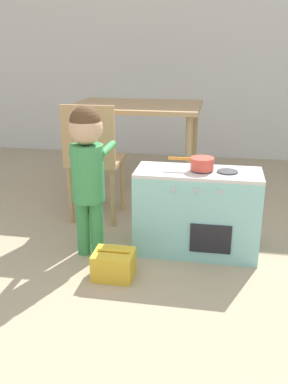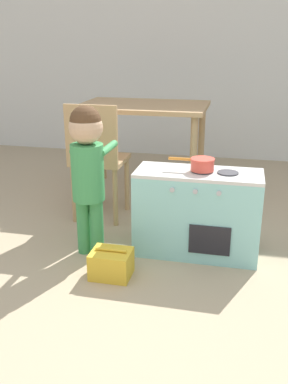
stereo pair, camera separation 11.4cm
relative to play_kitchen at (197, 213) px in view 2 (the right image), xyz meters
name	(u,v)px [view 2 (the right image)]	position (x,y,z in m)	size (l,w,h in m)	color
ground_plane	(99,362)	(-0.28, -1.08, -0.27)	(16.00, 16.00, 0.00)	tan
wall_back	(200,37)	(-0.28, 2.42, 1.03)	(10.00, 0.06, 2.60)	silver
play_kitchen	(197,213)	(0.00, 0.00, 0.00)	(0.75, 0.33, 0.54)	#8CD1CC
toy_pot	(202,164)	(0.01, 0.00, 0.32)	(0.27, 0.14, 0.07)	#E04C3D
child_figure	(87,160)	(-0.64, -0.15, 0.33)	(0.22, 0.37, 0.92)	#3D9351
toy_basket	(111,264)	(-0.43, -0.40, -0.19)	(0.22, 0.18, 0.17)	gold
dining_table	(143,118)	(-0.58, 1.05, 0.39)	(1.05, 0.73, 0.77)	tan
dining_chair_near	(97,158)	(-0.77, 0.38, 0.20)	(0.37, 0.37, 0.86)	tan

